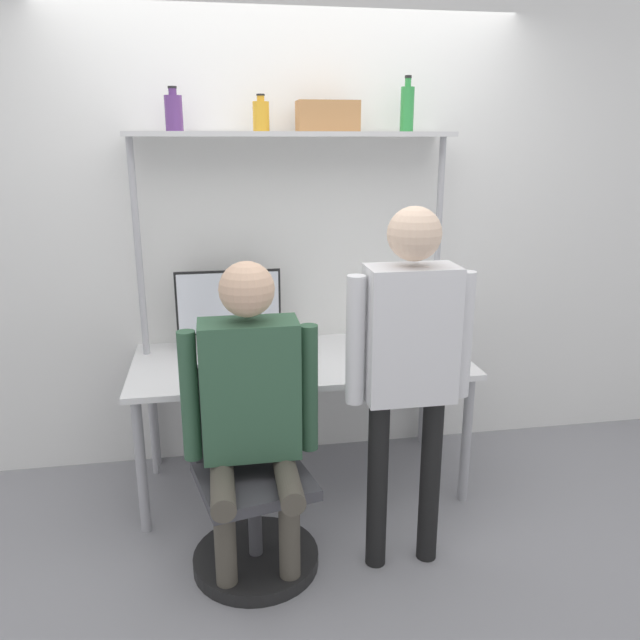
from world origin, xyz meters
TOP-DOWN VIEW (x-y plane):
  - ground_plane at (0.00, 0.00)m, footprint 12.00×12.00m
  - wall_back at (0.00, 0.84)m, footprint 8.00×0.06m
  - desk at (0.00, 0.41)m, footprint 1.75×0.79m
  - shelf_unit at (0.00, 0.64)m, footprint 1.66×0.32m
  - monitor at (-0.36, 0.63)m, footprint 0.56×0.21m
  - laptop at (-0.24, 0.30)m, footprint 0.33×0.26m
  - cell_phone at (-0.01, 0.26)m, footprint 0.07×0.15m
  - office_chair at (-0.31, -0.23)m, footprint 0.56×0.56m
  - person_seated at (-0.30, -0.27)m, footprint 0.57×0.47m
  - person_standing at (0.35, -0.34)m, footprint 0.54×0.22m
  - bottle_purple at (-0.59, 0.64)m, footprint 0.09×0.09m
  - bottle_green at (0.60, 0.64)m, footprint 0.07×0.07m
  - bottle_amber at (-0.16, 0.64)m, footprint 0.08×0.08m
  - storage_box at (0.18, 0.64)m, footprint 0.31×0.17m

SIDE VIEW (x-z plane):
  - ground_plane at x=0.00m, z-range 0.00..0.00m
  - office_chair at x=-0.31m, z-range -0.18..0.73m
  - desk at x=0.00m, z-range 0.29..1.02m
  - cell_phone at x=-0.01m, z-range 0.72..0.74m
  - laptop at x=-0.24m, z-range 0.67..0.92m
  - person_seated at x=-0.30m, z-range 0.12..1.50m
  - monitor at x=-0.36m, z-range 0.75..1.19m
  - person_standing at x=0.35m, z-range 0.21..1.81m
  - wall_back at x=0.00m, z-range 0.00..2.70m
  - shelf_unit at x=0.00m, z-range 0.68..2.56m
  - storage_box at x=0.18m, z-range 1.88..2.03m
  - bottle_amber at x=-0.16m, z-range 1.87..2.05m
  - bottle_purple at x=-0.59m, z-range 1.86..2.07m
  - bottle_green at x=0.60m, z-range 1.86..2.14m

